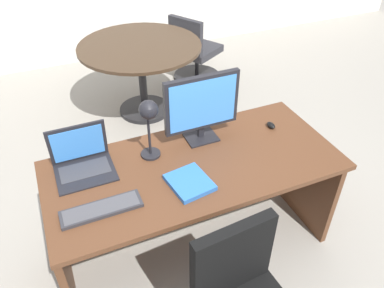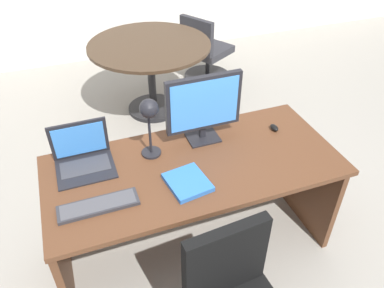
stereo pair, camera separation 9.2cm
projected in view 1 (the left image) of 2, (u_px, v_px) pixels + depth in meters
name	position (u px, v px, depth m)	size (l,w,h in m)	color
ground	(135.00, 131.00, 3.82)	(12.00, 12.00, 0.00)	gray
desk	(191.00, 185.00, 2.44)	(1.76, 0.79, 0.75)	#56331E
monitor	(202.00, 105.00, 2.31)	(0.48, 0.16, 0.45)	black
laptop	(81.00, 156.00, 2.19)	(0.33, 0.28, 0.27)	black
keyboard	(101.00, 209.00, 1.96)	(0.42, 0.12, 0.02)	#2D2D33
mouse	(271.00, 125.00, 2.55)	(0.04, 0.08, 0.03)	black
desk_lamp	(149.00, 117.00, 2.13)	(0.12, 0.14, 0.40)	black
book	(190.00, 182.00, 2.11)	(0.25, 0.27, 0.03)	blue
meeting_table	(141.00, 62.00, 3.77)	(1.20, 1.20, 0.75)	black
meeting_chair_near	(194.00, 55.00, 4.50)	(0.64, 0.63, 0.80)	black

